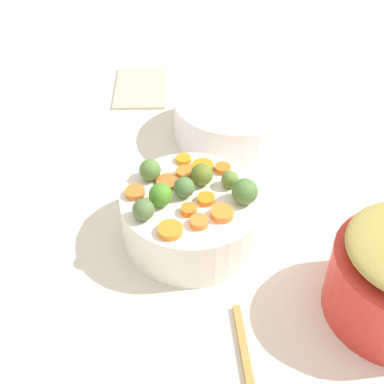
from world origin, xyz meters
The scene contains 22 objects.
tabletop centered at (0.00, 0.00, 0.01)m, with size 2.40×2.40×0.02m, color silver.
serving_bowl_carrots centered at (0.01, -0.03, 0.06)m, with size 0.23×0.23×0.09m, color white.
carrot_slice_0 centered at (-0.05, -0.01, 0.11)m, with size 0.03×0.03×0.01m, color orange.
carrot_slice_1 centered at (-0.05, 0.04, 0.11)m, with size 0.04×0.04×0.01m, color orange.
carrot_slice_2 centered at (0.06, -0.05, 0.11)m, with size 0.03×0.03×0.01m, color orange.
carrot_slice_3 centered at (0.05, 0.05, 0.11)m, with size 0.03×0.03×0.01m, color orange.
carrot_slice_4 centered at (0.04, -0.11, 0.11)m, with size 0.03×0.03×0.01m, color orange.
carrot_slice_5 centered at (0.06, -0.08, 0.11)m, with size 0.04×0.04×0.01m, color orange.
carrot_slice_6 centered at (0.09, -0.06, 0.11)m, with size 0.03×0.03×0.01m, color orange.
carrot_slice_7 centered at (-0.02, -0.01, 0.11)m, with size 0.03×0.03×0.01m, color orange.
carrot_slice_8 centered at (-0.05, -0.05, 0.11)m, with size 0.04×0.04×0.01m, color orange.
carrot_slice_9 centered at (-0.01, -0.04, 0.11)m, with size 0.03×0.03×0.01m, color orange.
carrot_slice_10 centered at (0.05, -0.01, 0.11)m, with size 0.04×0.04×0.01m, color orange.
brussels_sprout_0 centered at (0.02, 0.02, 0.13)m, with size 0.04×0.04×0.04m, color #478724.
brussels_sprout_1 centered at (0.00, -0.10, 0.12)m, with size 0.03×0.03×0.03m, color olive.
brussels_sprout_2 centered at (0.00, 0.06, 0.13)m, with size 0.03×0.03×0.03m, color #4F6F3C.
brussels_sprout_3 centered at (0.03, -0.06, 0.13)m, with size 0.04×0.04×0.04m, color olive.
brussels_sprout_4 centered at (-0.04, -0.10, 0.13)m, with size 0.04×0.04×0.04m, color #4E7B39.
brussels_sprout_5 centered at (0.02, -0.02, 0.13)m, with size 0.03×0.03×0.03m, color #48743B.
brussels_sprout_6 centered at (0.08, 0.01, 0.13)m, with size 0.04×0.04×0.04m, color #547F39.
casserole_dish centered at (0.22, -0.25, 0.06)m, with size 0.25×0.25×0.09m, color white.
dish_towel centered at (0.48, -0.16, 0.02)m, with size 0.18×0.12×0.01m, color #C3B894.
Camera 1 is at (-0.57, 0.29, 0.70)m, focal length 51.76 mm.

